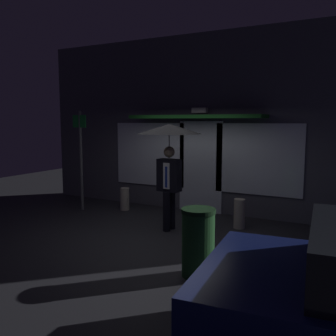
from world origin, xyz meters
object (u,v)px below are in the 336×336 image
Objects in this scene: sidewalk_bollard_2 at (239,214)px; sidewalk_bollard at (125,199)px; person_with_umbrella at (169,144)px; street_sign_post at (81,155)px; trash_bin at (198,242)px.

sidewalk_bollard is at bearing 176.27° from sidewalk_bollard_2.
street_sign_post reaches higher than person_with_umbrella.
sidewalk_bollard_2 is at bearing 4.16° from street_sign_post.
trash_bin is (1.42, -1.80, -1.25)m from person_with_umbrella.
person_with_umbrella is at bearing -147.14° from sidewalk_bollard_2.
trash_bin is at bearing -85.73° from sidewalk_bollard_2.
street_sign_post reaches higher than sidewalk_bollard.
person_with_umbrella reaches higher than sidewalk_bollard.
trash_bin reaches higher than sidewalk_bollard.
sidewalk_bollard_2 is 0.62× the size of trash_bin.
street_sign_post is 2.49× the size of trash_bin.
trash_bin is (4.13, -2.31, -0.89)m from street_sign_post.
trash_bin is at bearing -48.94° from person_with_umbrella.
trash_bin is (3.19, -2.79, 0.21)m from sidewalk_bollard.
trash_bin is (0.19, -2.59, 0.19)m from sidewalk_bollard_2.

